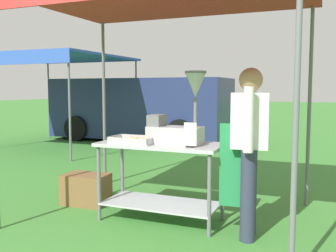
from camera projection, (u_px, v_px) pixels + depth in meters
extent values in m
plane|color=#3D7F33|center=(259.00, 151.00, 8.79)|extent=(70.00, 70.00, 0.00)
cylinder|color=slate|center=(296.00, 122.00, 2.73)|extent=(0.04, 0.04, 2.37)
cylinder|color=slate|center=(104.00, 105.00, 5.69)|extent=(0.04, 0.04, 2.37)
cylinder|color=slate|center=(309.00, 108.00, 4.60)|extent=(0.04, 0.04, 2.37)
cube|color=#B7B7BC|center=(161.00, 145.00, 4.11)|extent=(1.33, 0.61, 0.04)
cube|color=#B7B7BC|center=(161.00, 203.00, 4.17)|extent=(1.22, 0.56, 0.02)
cylinder|color=slate|center=(99.00, 184.00, 4.15)|extent=(0.04, 0.04, 0.81)
cylinder|color=slate|center=(209.00, 196.00, 3.68)|extent=(0.04, 0.04, 0.81)
cylinder|color=slate|center=(122.00, 174.00, 4.61)|extent=(0.04, 0.04, 0.81)
cylinder|color=slate|center=(223.00, 184.00, 4.15)|extent=(0.04, 0.04, 0.81)
cube|color=#B7B7BC|center=(133.00, 143.00, 4.09)|extent=(0.47, 0.30, 0.01)
cube|color=#B7B7BC|center=(127.00, 141.00, 3.96)|extent=(0.47, 0.01, 0.06)
cube|color=#B7B7BC|center=(139.00, 138.00, 4.22)|extent=(0.47, 0.01, 0.06)
cube|color=#B7B7BC|center=(115.00, 138.00, 4.18)|extent=(0.01, 0.30, 0.06)
cube|color=#B7B7BC|center=(153.00, 140.00, 4.00)|extent=(0.01, 0.30, 0.06)
torus|color=#EAB251|center=(141.00, 142.00, 4.01)|extent=(0.11, 0.11, 0.03)
torus|color=#EAB251|center=(141.00, 140.00, 4.12)|extent=(0.12, 0.12, 0.03)
torus|color=#EAB251|center=(122.00, 140.00, 4.11)|extent=(0.13, 0.13, 0.03)
torus|color=#EAB251|center=(130.00, 141.00, 4.04)|extent=(0.10, 0.10, 0.03)
torus|color=#EAB251|center=(128.00, 139.00, 4.19)|extent=(0.12, 0.12, 0.03)
torus|color=#EAB251|center=(134.00, 140.00, 4.14)|extent=(0.10, 0.10, 0.03)
torus|color=#EAB251|center=(149.00, 141.00, 4.04)|extent=(0.10, 0.10, 0.03)
torus|color=#EAB251|center=(145.00, 139.00, 3.98)|extent=(0.13, 0.13, 0.03)
torus|color=#EAB251|center=(134.00, 139.00, 4.03)|extent=(0.12, 0.12, 0.03)
cube|color=#B7B7BC|center=(175.00, 135.00, 4.04)|extent=(0.56, 0.28, 0.18)
cube|color=slate|center=(157.00, 120.00, 4.11)|extent=(0.14, 0.22, 0.12)
cylinder|color=slate|center=(195.00, 113.00, 3.93)|extent=(0.04, 0.04, 0.30)
cone|color=#B7B7BC|center=(196.00, 86.00, 3.91)|extent=(0.21, 0.21, 0.25)
cylinder|color=slate|center=(196.00, 72.00, 3.90)|extent=(0.22, 0.22, 0.02)
cube|color=black|center=(190.00, 147.00, 3.80)|extent=(0.08, 0.05, 0.02)
cube|color=white|center=(190.00, 134.00, 3.79)|extent=(0.13, 0.02, 0.23)
cylinder|color=#2D3347|center=(248.00, 196.00, 3.57)|extent=(0.14, 0.14, 0.86)
cylinder|color=#2D3347|center=(249.00, 190.00, 3.77)|extent=(0.14, 0.14, 0.86)
cube|color=silver|center=(250.00, 121.00, 3.60)|extent=(0.36, 0.26, 0.52)
cube|color=#237F47|center=(236.00, 166.00, 3.68)|extent=(0.32, 0.06, 0.80)
cylinder|color=silver|center=(249.00, 120.00, 3.39)|extent=(0.10, 0.10, 0.58)
cylinder|color=silver|center=(252.00, 116.00, 3.81)|extent=(0.10, 0.10, 0.58)
sphere|color=#A87A56|center=(251.00, 80.00, 3.57)|extent=(0.22, 0.22, 0.22)
cube|color=brown|center=(86.00, 189.00, 4.77)|extent=(0.56, 0.41, 0.37)
cube|color=navy|center=(141.00, 108.00, 10.80)|extent=(4.86, 1.95, 1.60)
cube|color=#1E2833|center=(207.00, 94.00, 10.06)|extent=(0.12, 1.62, 0.70)
cylinder|color=black|center=(203.00, 126.00, 11.15)|extent=(0.68, 0.25, 0.68)
cylinder|color=black|center=(180.00, 133.00, 9.43)|extent=(0.68, 0.25, 0.68)
cylinder|color=black|center=(112.00, 123.00, 12.27)|extent=(0.68, 0.25, 0.68)
cylinder|color=black|center=(77.00, 128.00, 10.55)|extent=(0.68, 0.25, 0.68)
cylinder|color=slate|center=(70.00, 107.00, 7.51)|extent=(0.04, 0.04, 2.14)
cylinder|color=slate|center=(49.00, 101.00, 11.18)|extent=(0.04, 0.04, 2.14)
cylinder|color=slate|center=(136.00, 102.00, 10.10)|extent=(0.04, 0.04, 2.14)
cube|color=blue|center=(56.00, 57.00, 9.24)|extent=(3.03, 3.02, 0.05)
cube|color=blue|center=(8.00, 59.00, 7.87)|extent=(3.03, 0.02, 0.24)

